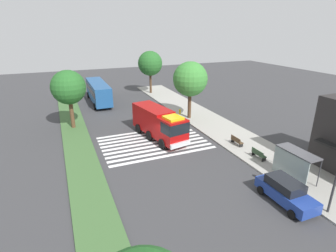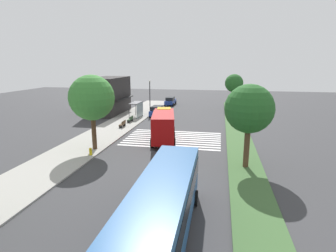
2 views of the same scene
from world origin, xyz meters
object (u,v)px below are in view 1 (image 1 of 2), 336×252
bus_stop_shelter (294,160)px  sidewalk_tree_west (190,79)px  median_tree_far_west (68,88)px  bench_west_of_shelter (237,141)px  parked_car_west (285,191)px  fire_truck (160,123)px  transit_bus (98,91)px  bench_near_shelter (258,154)px  fire_hydrant (180,112)px  sidewalk_tree_far_west (150,64)px

bus_stop_shelter → sidewalk_tree_west: size_ratio=0.45×
sidewalk_tree_west → median_tree_far_west: bearing=-98.5°
bench_west_of_shelter → parked_car_west: bearing=-16.2°
fire_truck → transit_bus: (-18.59, -3.87, 0.08)m
bus_stop_shelter → sidewalk_tree_west: (-17.56, -0.58, 3.65)m
sidewalk_tree_west → median_tree_far_west: 15.42m
bench_near_shelter → fire_hydrant: size_ratio=2.29×
parked_car_west → sidewalk_tree_west: (-19.63, 2.20, 4.63)m
transit_bus → bench_west_of_shelter: 26.00m
bench_near_shelter → sidewalk_tree_far_west: (-29.80, -0.57, 5.09)m
transit_bus → sidewalk_tree_far_west: 11.22m
bus_stop_shelter → fire_hydrant: bus_stop_shelter is taller
sidewalk_tree_west → fire_hydrant: bearing=-165.9°
parked_car_west → fire_hydrant: parked_car_west is taller
fire_truck → bus_stop_shelter: fire_truck is taller
parked_car_west → median_tree_far_west: median_tree_far_west is taller
fire_hydrant → transit_bus: bearing=-139.7°
sidewalk_tree_west → median_tree_far_west: size_ratio=1.07×
bench_near_shelter → bench_west_of_shelter: (-3.45, 0.00, 0.00)m
sidewalk_tree_west → bus_stop_shelter: bearing=1.9°
bus_stop_shelter → bench_near_shelter: bearing=-179.8°
transit_bus → median_tree_far_west: size_ratio=1.56×
fire_truck → sidewalk_tree_west: sidewalk_tree_west is taller
sidewalk_tree_west → fire_hydrant: 5.45m
fire_truck → parked_car_west: 15.16m
parked_car_west → bench_near_shelter: 6.68m
bench_west_of_shelter → median_tree_far_west: median_tree_far_west is taller
fire_truck → sidewalk_tree_west: size_ratio=1.15×
bus_stop_shelter → fire_hydrant: bearing=-176.8°
bench_near_shelter → median_tree_far_west: size_ratio=0.22×
bus_stop_shelter → bench_west_of_shelter: (-7.45, -0.02, -1.30)m
transit_bus → sidewalk_tree_far_west: size_ratio=1.44×
fire_truck → bench_west_of_shelter: fire_truck is taller
bus_stop_shelter → sidewalk_tree_far_west: (-33.80, -0.58, 3.79)m
parked_car_west → bus_stop_shelter: bus_stop_shelter is taller
fire_truck → median_tree_far_west: 11.99m
fire_truck → sidewalk_tree_far_west: size_ratio=1.13×
transit_bus → sidewalk_tree_west: bearing=-142.9°
sidewalk_tree_far_west → median_tree_far_west: 20.69m
sidewalk_tree_far_west → sidewalk_tree_west: sidewalk_tree_far_west is taller
parked_car_west → sidewalk_tree_far_west: bearing=176.9°
bench_near_shelter → sidewalk_tree_west: (-13.56, -0.57, 4.95)m
fire_truck → fire_hydrant: bearing=130.0°
bench_west_of_shelter → sidewalk_tree_west: (-10.10, -0.57, 4.95)m
sidewalk_tree_far_west → sidewalk_tree_west: bearing=0.0°
transit_bus → median_tree_far_west: 12.70m
sidewalk_tree_far_west → fire_hydrant: (14.25, -0.50, -5.19)m
transit_bus → bus_stop_shelter: 32.89m
bench_near_shelter → bench_west_of_shelter: 3.45m
fire_truck → median_tree_far_west: size_ratio=1.23×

